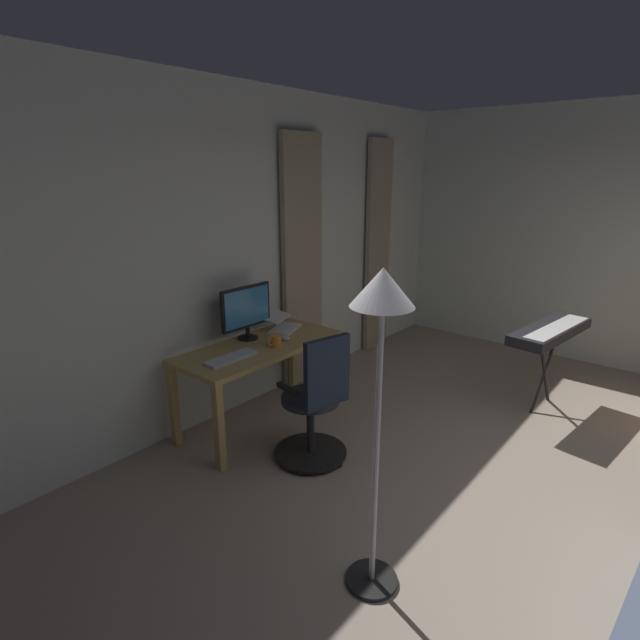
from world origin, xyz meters
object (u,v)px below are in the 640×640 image
Objects in this scene: desk at (261,355)px; computer_monitor at (246,309)px; mug_coffee at (276,341)px; floor_lamp at (381,334)px; piano_keyboard at (550,333)px; computer_mouse at (286,338)px; office_chair at (316,405)px; computer_keyboard at (231,358)px; laptop at (281,324)px.

computer_monitor is (-0.04, -0.20, 0.36)m from desk.
floor_lamp is at bearing 60.60° from mug_coffee.
floor_lamp is (2.73, -0.05, 0.68)m from piano_keyboard.
computer_mouse is (-0.22, 0.09, 0.11)m from desk.
office_chair is 1.10m from computer_monitor.
computer_keyboard is 0.25× the size of floor_lamp.
laptop is 0.38× the size of piano_keyboard.
computer_keyboard is at bearing 11.20° from desk.
office_chair is 0.93× the size of piano_keyboard.
computer_mouse is (-0.18, 0.29, -0.25)m from computer_monitor.
computer_monitor is at bearing -114.71° from floor_lamp.
mug_coffee is at bearing 17.07° from laptop.
mug_coffee is at bearing -119.40° from floor_lamp.
computer_monitor is (-0.19, -0.94, 0.53)m from office_chair.
desk is at bearing -67.47° from mug_coffee.
piano_keyboard reaches higher than computer_keyboard.
office_chair is 0.71m from mug_coffee.
laptop reaches higher than computer_mouse.
computer_mouse reaches higher than desk.
computer_monitor reaches higher than desk.
desk is at bearing 78.69° from computer_monitor.
computer_monitor is at bearing -87.75° from mug_coffee.
piano_keyboard is (-1.67, 1.69, -0.02)m from computer_mouse.
office_chair is at bearing -19.88° from piano_keyboard.
piano_keyboard is at bearing 106.25° from laptop.
computer_keyboard is 4.34× the size of computer_mouse.
office_chair is 2.30m from piano_keyboard.
mug_coffee is (-0.43, 0.05, 0.04)m from computer_keyboard.
computer_keyboard is (0.38, 0.08, 0.11)m from desk.
computer_keyboard is at bearing 121.55° from office_chair.
computer_keyboard is at bearing -6.92° from mug_coffee.
computer_monitor is 0.43m from laptop.
computer_keyboard is 1.04× the size of laptop.
computer_keyboard is (0.42, 0.28, -0.25)m from computer_monitor.
office_chair reaches higher than piano_keyboard.
computer_monitor is 0.31× the size of floor_lamp.
laptop is 0.31m from computer_mouse.
computer_mouse is at bearing 121.46° from computer_monitor.
laptop is 0.24× the size of floor_lamp.
computer_monitor is 0.48× the size of piano_keyboard.
mug_coffee is at bearing 112.53° from desk.
office_chair is 2.36× the size of computer_keyboard.
floor_lamp is (0.69, 0.98, 0.94)m from office_chair.
floor_lamp is (1.26, 1.88, 0.63)m from laptop.
floor_lamp is at bearing 74.28° from computer_keyboard.
floor_lamp is (0.88, 1.92, 0.42)m from computer_monitor.
computer_mouse reaches higher than computer_keyboard.
computer_mouse is at bearing 73.02° from office_chair.
office_chair is 1.94× the size of computer_monitor.
floor_lamp is (0.46, 1.64, 0.67)m from computer_keyboard.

